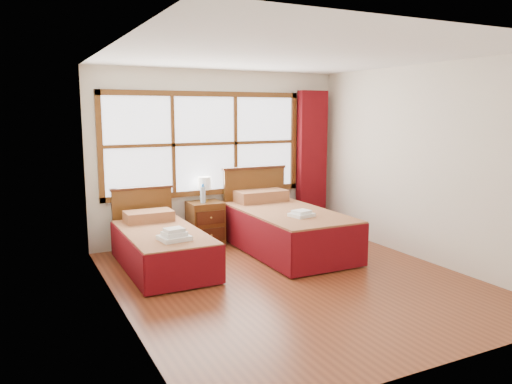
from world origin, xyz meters
name	(u,v)px	position (x,y,z in m)	size (l,w,h in m)	color
floor	(293,280)	(0.00, 0.00, 0.00)	(4.50, 4.50, 0.00)	brown
ceiling	(296,55)	(0.00, 0.00, 2.60)	(4.50, 4.50, 0.00)	white
wall_back	(219,156)	(0.00, 2.25, 1.30)	(4.00, 4.00, 0.00)	silver
wall_left	(117,183)	(-2.00, 0.00, 1.30)	(4.50, 4.50, 0.00)	silver
wall_right	(424,164)	(2.00, 0.00, 1.30)	(4.50, 4.50, 0.00)	silver
window	(205,144)	(-0.25, 2.21, 1.50)	(3.16, 0.06, 1.56)	white
curtain	(312,161)	(1.60, 2.11, 1.17)	(0.50, 0.16, 2.30)	maroon
bed_left	(161,246)	(-1.25, 1.20, 0.28)	(0.95, 1.97, 0.92)	#3F1C0D
bed_right	(284,227)	(0.55, 1.20, 0.34)	(1.15, 2.23, 1.12)	#3F1C0D
nightstand	(205,223)	(-0.35, 1.99, 0.33)	(0.49, 0.48, 0.65)	#5A3313
towels_left	(174,235)	(-1.25, 0.64, 0.55)	(0.37, 0.34, 0.14)	white
towels_right	(302,214)	(0.52, 0.67, 0.64)	(0.33, 0.30, 0.08)	white
lamp	(204,184)	(-0.33, 2.06, 0.91)	(0.19, 0.19, 0.37)	gold
bottle_near	(203,195)	(-0.40, 1.93, 0.78)	(0.07, 0.07, 0.27)	#AAC4DB
bottle_far	(203,194)	(-0.39, 1.96, 0.78)	(0.07, 0.07, 0.28)	#AAC4DB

